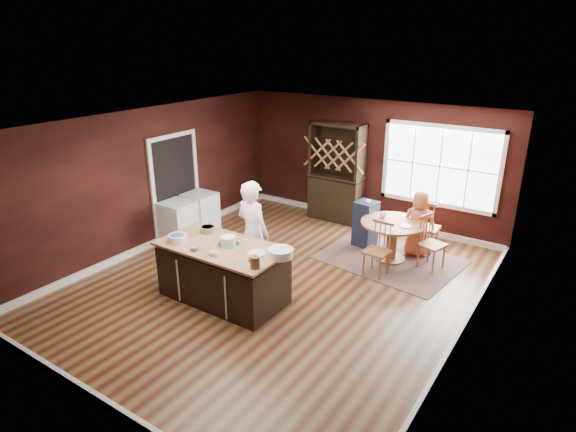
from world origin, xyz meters
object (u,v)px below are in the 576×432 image
(toddler, at_px, (364,206))
(baker, at_px, (253,233))
(kitchen_island, at_px, (223,273))
(chair_north, at_px, (427,225))
(chair_south, at_px, (377,249))
(seated_woman, at_px, (419,223))
(hutch, at_px, (337,173))
(dryer, at_px, (200,213))
(chair_east, at_px, (432,243))
(washer, at_px, (178,223))
(dining_table, at_px, (392,233))
(layer_cake, at_px, (228,241))
(high_chair, at_px, (365,223))

(toddler, bearing_deg, baker, -109.22)
(kitchen_island, relative_size, chair_north, 1.88)
(chair_south, height_order, seated_woman, seated_woman)
(hutch, distance_m, dryer, 3.10)
(seated_woman, relative_size, dryer, 1.46)
(chair_east, relative_size, washer, 1.15)
(seated_woman, xyz_separation_m, toddler, (-1.07, -0.13, 0.17))
(chair_north, bearing_deg, hutch, -15.13)
(baker, xyz_separation_m, chair_east, (2.33, 2.16, -0.40))
(dining_table, distance_m, dryer, 3.97)
(kitchen_island, bearing_deg, baker, 85.33)
(layer_cake, xyz_separation_m, washer, (-2.25, 1.09, -0.56))
(chair_east, height_order, washer, chair_east)
(toddler, distance_m, dryer, 3.40)
(chair_north, bearing_deg, toddler, 16.95)
(chair_east, height_order, dryer, chair_east)
(layer_cake, relative_size, washer, 0.39)
(washer, bearing_deg, chair_south, 13.33)
(toddler, bearing_deg, chair_north, 17.62)
(dining_table, xyz_separation_m, hutch, (-1.87, 1.30, 0.56))
(baker, relative_size, seated_woman, 1.40)
(layer_cake, height_order, high_chair, layer_cake)
(chair_south, distance_m, washer, 3.97)
(chair_east, bearing_deg, washer, 126.75)
(kitchen_island, xyz_separation_m, dining_table, (1.66, 2.80, 0.10))
(dryer, bearing_deg, baker, -26.10)
(baker, bearing_deg, chair_north, -116.99)
(high_chair, distance_m, dryer, 3.42)
(kitchen_island, bearing_deg, dryer, 140.44)
(kitchen_island, xyz_separation_m, chair_east, (2.39, 2.87, 0.06))
(chair_east, bearing_deg, high_chair, 95.69)
(dining_table, distance_m, seated_woman, 0.59)
(layer_cake, relative_size, high_chair, 0.35)
(chair_north, bearing_deg, washer, 28.32)
(chair_north, bearing_deg, kitchen_island, 58.95)
(hutch, height_order, dryer, hutch)
(dining_table, xyz_separation_m, toddler, (-0.75, 0.35, 0.28))
(chair_north, distance_m, hutch, 2.42)
(chair_south, relative_size, toddler, 3.72)
(layer_cake, distance_m, seated_woman, 3.75)
(high_chair, height_order, dryer, high_chair)
(hutch, bearing_deg, washer, -123.85)
(toddler, relative_size, hutch, 0.12)
(toddler, xyz_separation_m, dryer, (-3.10, -1.35, -0.37))
(dryer, bearing_deg, washer, -90.00)
(seated_woman, relative_size, toddler, 4.90)
(dryer, bearing_deg, dining_table, 14.55)
(chair_east, relative_size, dryer, 1.14)
(layer_cake, bearing_deg, chair_north, 59.85)
(washer, bearing_deg, toddler, 32.71)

